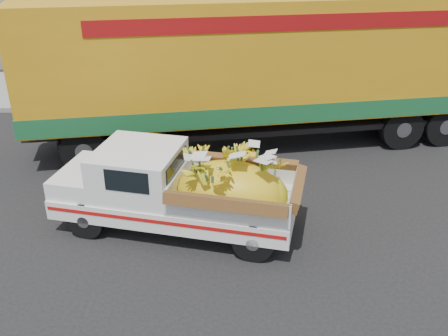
{
  "coord_description": "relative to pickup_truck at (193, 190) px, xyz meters",
  "views": [
    {
      "loc": [
        1.23,
        -7.94,
        5.32
      ],
      "look_at": [
        1.24,
        0.63,
        1.1
      ],
      "focal_mm": 40.0,
      "sensor_mm": 36.0,
      "label": 1
    }
  ],
  "objects": [
    {
      "name": "semi_trailer",
      "position": [
        1.59,
        4.29,
        1.27
      ],
      "size": [
        12.08,
        4.47,
        3.8
      ],
      "rotation": [
        0.0,
        0.0,
        0.17
      ],
      "color": "black",
      "rests_on": "ground"
    },
    {
      "name": "ground",
      "position": [
        -0.67,
        -0.21,
        -0.85
      ],
      "size": [
        100.0,
        100.0,
        0.0
      ],
      "primitive_type": "plane",
      "color": "black",
      "rests_on": "ground"
    },
    {
      "name": "curb",
      "position": [
        -0.67,
        6.74,
        -0.78
      ],
      "size": [
        60.0,
        0.25,
        0.15
      ],
      "primitive_type": "cube",
      "color": "gray",
      "rests_on": "ground"
    },
    {
      "name": "pickup_truck",
      "position": [
        0.0,
        0.0,
        0.0
      ],
      "size": [
        4.77,
        2.63,
        1.59
      ],
      "rotation": [
        0.0,
        0.0,
        -0.23
      ],
      "color": "black",
      "rests_on": "ground"
    },
    {
      "name": "sidewalk",
      "position": [
        -0.67,
        8.84,
        -0.78
      ],
      "size": [
        60.0,
        4.0,
        0.14
      ],
      "primitive_type": "cube",
      "color": "gray",
      "rests_on": "ground"
    }
  ]
}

